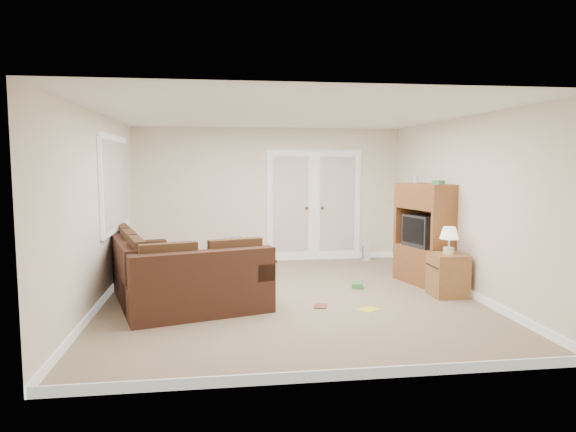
{
  "coord_description": "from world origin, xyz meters",
  "views": [
    {
      "loc": [
        -0.97,
        -6.86,
        1.86
      ],
      "look_at": [
        0.02,
        0.33,
        1.1
      ],
      "focal_mm": 32.0,
      "sensor_mm": 36.0,
      "label": 1
    }
  ],
  "objects": [
    {
      "name": "floor",
      "position": [
        0.0,
        0.0,
        0.0
      ],
      "size": [
        5.5,
        5.5,
        0.0
      ],
      "primitive_type": "plane",
      "color": "gray",
      "rests_on": "ground"
    },
    {
      "name": "floor_magazine",
      "position": [
        0.92,
        -0.72,
        0.0
      ],
      "size": [
        0.32,
        0.3,
        0.01
      ],
      "primitive_type": "cube",
      "rotation": [
        0.0,
        0.0,
        0.56
      ],
      "color": "yellow",
      "rests_on": "floor"
    },
    {
      "name": "side_cabinet",
      "position": [
        2.2,
        -0.21,
        0.35
      ],
      "size": [
        0.46,
        0.46,
        0.97
      ],
      "rotation": [
        0.0,
        0.0,
        -0.0
      ],
      "color": "olive",
      "rests_on": "floor"
    },
    {
      "name": "wall_front",
      "position": [
        0.0,
        -2.75,
        1.25
      ],
      "size": [
        5.0,
        0.02,
        2.5
      ],
      "primitive_type": "cube",
      "color": "white",
      "rests_on": "floor"
    },
    {
      "name": "french_doors",
      "position": [
        0.85,
        2.71,
        1.04
      ],
      "size": [
        1.8,
        0.05,
        2.13
      ],
      "color": "white",
      "rests_on": "floor"
    },
    {
      "name": "baseboards",
      "position": [
        0.0,
        0.0,
        0.05
      ],
      "size": [
        5.0,
        5.5,
        0.1
      ],
      "primitive_type": null,
      "color": "white",
      "rests_on": "floor"
    },
    {
      "name": "window_left",
      "position": [
        -2.46,
        1.0,
        1.55
      ],
      "size": [
        0.05,
        1.92,
        1.42
      ],
      "color": "white",
      "rests_on": "wall_left"
    },
    {
      "name": "sectional_sofa",
      "position": [
        -1.64,
        0.02,
        0.32
      ],
      "size": [
        2.43,
        2.79,
        0.82
      ],
      "rotation": [
        0.0,
        0.0,
        0.28
      ],
      "color": "#3F2418",
      "rests_on": "floor"
    },
    {
      "name": "wall_back",
      "position": [
        0.0,
        2.75,
        1.25
      ],
      "size": [
        5.0,
        0.02,
        2.5
      ],
      "primitive_type": "cube",
      "color": "white",
      "rests_on": "floor"
    },
    {
      "name": "floor_book",
      "position": [
        0.26,
        -0.48,
        0.01
      ],
      "size": [
        0.21,
        0.25,
        0.02
      ],
      "primitive_type": "imported",
      "rotation": [
        0.0,
        0.0,
        -0.28
      ],
      "color": "brown",
      "rests_on": "floor"
    },
    {
      "name": "ceiling",
      "position": [
        0.0,
        0.0,
        2.5
      ],
      "size": [
        5.0,
        5.5,
        0.02
      ],
      "primitive_type": "cube",
      "color": "white",
      "rests_on": "wall_back"
    },
    {
      "name": "wall_left",
      "position": [
        -2.5,
        0.0,
        1.25
      ],
      "size": [
        0.02,
        5.5,
        2.5
      ],
      "primitive_type": "cube",
      "color": "white",
      "rests_on": "floor"
    },
    {
      "name": "tv_armoire",
      "position": [
        2.2,
        0.57,
        0.78
      ],
      "size": [
        0.77,
        1.07,
        1.65
      ],
      "rotation": [
        0.0,
        0.0,
        0.27
      ],
      "color": "brown",
      "rests_on": "floor"
    },
    {
      "name": "space_heater",
      "position": [
        1.82,
        2.45,
        0.17
      ],
      "size": [
        0.13,
        0.11,
        0.33
      ],
      "primitive_type": "cube",
      "rotation": [
        0.0,
        0.0,
        0.01
      ],
      "color": "silver",
      "rests_on": "floor"
    },
    {
      "name": "wall_right",
      "position": [
        2.5,
        0.0,
        1.25
      ],
      "size": [
        0.02,
        5.5,
        2.5
      ],
      "primitive_type": "cube",
      "color": "white",
      "rests_on": "floor"
    },
    {
      "name": "floor_greenbox",
      "position": [
        1.07,
        0.4,
        0.04
      ],
      "size": [
        0.21,
        0.24,
        0.08
      ],
      "primitive_type": "cube",
      "rotation": [
        0.0,
        0.0,
        -0.31
      ],
      "color": "#3F8B49",
      "rests_on": "floor"
    },
    {
      "name": "coffee_table",
      "position": [
        -0.67,
        1.2,
        0.24
      ],
      "size": [
        0.77,
        1.16,
        0.73
      ],
      "rotation": [
        0.0,
        0.0,
        0.23
      ],
      "color": "black",
      "rests_on": "floor"
    }
  ]
}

